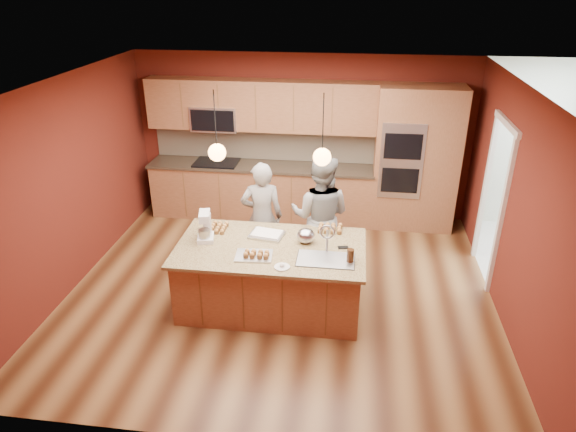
# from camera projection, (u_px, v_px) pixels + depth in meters

# --- Properties ---
(floor) EXTENTS (5.50, 5.50, 0.00)m
(floor) POSITION_uv_depth(u_px,v_px,m) (281.00, 289.00, 6.86)
(floor) COLOR #442312
(floor) RESTS_ON ground
(ceiling) EXTENTS (5.50, 5.50, 0.00)m
(ceiling) POSITION_uv_depth(u_px,v_px,m) (279.00, 84.00, 5.69)
(ceiling) COLOR white
(ceiling) RESTS_ON ground
(wall_back) EXTENTS (5.50, 0.00, 5.50)m
(wall_back) POSITION_uv_depth(u_px,v_px,m) (302.00, 137.00, 8.51)
(wall_back) COLOR #531911
(wall_back) RESTS_ON ground
(wall_front) EXTENTS (5.50, 0.00, 5.50)m
(wall_front) POSITION_uv_depth(u_px,v_px,m) (234.00, 321.00, 4.04)
(wall_front) COLOR #531911
(wall_front) RESTS_ON ground
(wall_left) EXTENTS (0.00, 5.00, 5.00)m
(wall_left) POSITION_uv_depth(u_px,v_px,m) (69.00, 185.00, 6.60)
(wall_left) COLOR #531911
(wall_left) RESTS_ON ground
(wall_right) EXTENTS (0.00, 5.00, 5.00)m
(wall_right) POSITION_uv_depth(u_px,v_px,m) (514.00, 208.00, 5.95)
(wall_right) COLOR #531911
(wall_right) RESTS_ON ground
(cabinet_run) EXTENTS (3.74, 0.64, 2.30)m
(cabinet_run) POSITION_uv_depth(u_px,v_px,m) (259.00, 161.00, 8.52)
(cabinet_run) COLOR brown
(cabinet_run) RESTS_ON floor
(oven_column) EXTENTS (1.30, 0.62, 2.30)m
(oven_column) POSITION_uv_depth(u_px,v_px,m) (416.00, 159.00, 8.10)
(oven_column) COLOR brown
(oven_column) RESTS_ON floor
(doorway_trim) EXTENTS (0.08, 1.11, 2.20)m
(doorway_trim) POSITION_uv_depth(u_px,v_px,m) (493.00, 204.00, 6.80)
(doorway_trim) COLOR silver
(doorway_trim) RESTS_ON wall_right
(pendant_left) EXTENTS (0.20, 0.20, 0.80)m
(pendant_left) POSITION_uv_depth(u_px,v_px,m) (217.00, 152.00, 5.75)
(pendant_left) COLOR black
(pendant_left) RESTS_ON ceiling
(pendant_right) EXTENTS (0.20, 0.20, 0.80)m
(pendant_right) POSITION_uv_depth(u_px,v_px,m) (322.00, 157.00, 5.61)
(pendant_right) COLOR black
(pendant_right) RESTS_ON ceiling
(island) EXTENTS (2.28, 1.28, 1.22)m
(island) POSITION_uv_depth(u_px,v_px,m) (272.00, 276.00, 6.35)
(island) COLOR brown
(island) RESTS_ON floor
(person_left) EXTENTS (0.64, 0.48, 1.58)m
(person_left) POSITION_uv_depth(u_px,v_px,m) (262.00, 217.00, 7.03)
(person_left) COLOR black
(person_left) RESTS_ON floor
(person_right) EXTENTS (0.92, 0.76, 1.72)m
(person_right) POSITION_uv_depth(u_px,v_px,m) (320.00, 216.00, 6.90)
(person_right) COLOR slate
(person_right) RESTS_ON floor
(stand_mixer) EXTENTS (0.24, 0.30, 0.37)m
(stand_mixer) POSITION_uv_depth(u_px,v_px,m) (205.00, 228.00, 6.27)
(stand_mixer) COLOR white
(stand_mixer) RESTS_ON island
(sheet_cake) EXTENTS (0.46, 0.37, 0.05)m
(sheet_cake) POSITION_uv_depth(u_px,v_px,m) (267.00, 234.00, 6.42)
(sheet_cake) COLOR #B9BCC0
(sheet_cake) RESTS_ON island
(cooling_rack) EXTENTS (0.45, 0.33, 0.02)m
(cooling_rack) POSITION_uv_depth(u_px,v_px,m) (254.00, 256.00, 5.96)
(cooling_rack) COLOR silver
(cooling_rack) RESTS_ON island
(mixing_bowl) EXTENTS (0.22, 0.22, 0.19)m
(mixing_bowl) POSITION_uv_depth(u_px,v_px,m) (306.00, 236.00, 6.24)
(mixing_bowl) COLOR #A8AAAF
(mixing_bowl) RESTS_ON island
(plate) EXTENTS (0.18, 0.18, 0.01)m
(plate) POSITION_uv_depth(u_px,v_px,m) (282.00, 267.00, 5.74)
(plate) COLOR silver
(plate) RESTS_ON island
(tumbler) EXTENTS (0.08, 0.08, 0.16)m
(tumbler) POSITION_uv_depth(u_px,v_px,m) (350.00, 256.00, 5.82)
(tumbler) COLOR #311B0D
(tumbler) RESTS_ON island
(phone) EXTENTS (0.14, 0.09, 0.01)m
(phone) POSITION_uv_depth(u_px,v_px,m) (343.00, 247.00, 6.15)
(phone) COLOR black
(phone) RESTS_ON island
(cupcakes_left) EXTENTS (0.22, 0.30, 0.07)m
(cupcakes_left) POSITION_uv_depth(u_px,v_px,m) (218.00, 227.00, 6.57)
(cupcakes_left) COLOR #BC803F
(cupcakes_left) RESTS_ON island
(cupcakes_rack) EXTENTS (0.31, 0.16, 0.07)m
(cupcakes_rack) POSITION_uv_depth(u_px,v_px,m) (256.00, 254.00, 5.91)
(cupcakes_rack) COLOR #BC803F
(cupcakes_rack) RESTS_ON island
(cupcakes_right) EXTENTS (0.32, 0.24, 0.07)m
(cupcakes_right) POSITION_uv_depth(u_px,v_px,m) (330.00, 228.00, 6.54)
(cupcakes_right) COLOR #BC803F
(cupcakes_right) RESTS_ON island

